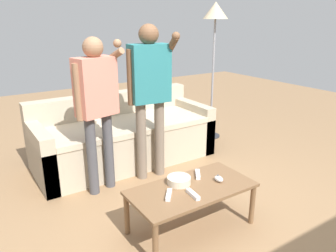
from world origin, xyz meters
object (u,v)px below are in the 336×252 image
game_remote_nunchuk (219,179)px  player_left (97,98)px  floor_lamp (215,21)px  game_remote_wand_near (169,195)px  player_center (150,85)px  snack_bowl (179,180)px  game_remote_wand_spare (193,194)px  game_remote_wand_far (198,174)px  coffee_table (192,192)px  couch (124,137)px

game_remote_nunchuk → player_left: 1.35m
floor_lamp → game_remote_wand_near: bearing=-137.7°
player_left → player_center: bearing=-0.4°
game_remote_wand_near → snack_bowl: bearing=35.0°
floor_lamp → player_center: 1.64m
player_left → game_remote_wand_near: player_left is taller
game_remote_nunchuk → game_remote_wand_spare: size_ratio=0.55×
game_remote_wand_near → game_remote_wand_spare: 0.18m
snack_bowl → game_remote_wand_near: snack_bowl is taller
floor_lamp → game_remote_wand_far: size_ratio=12.89×
coffee_table → game_remote_nunchuk: 0.26m
couch → game_remote_wand_spare: 1.70m
player_center → game_remote_wand_far: (-0.04, -0.88, -0.63)m
coffee_table → player_center: size_ratio=0.63×
player_left → game_remote_wand_far: (0.53, -0.89, -0.56)m
snack_bowl → game_remote_nunchuk: size_ratio=2.22×
couch → floor_lamp: floor_lamp is taller
game_remote_nunchuk → floor_lamp: size_ratio=0.05×
game_remote_nunchuk → game_remote_wand_far: game_remote_nunchuk is taller
couch → game_remote_nunchuk: bearing=-86.3°
floor_lamp → game_remote_wand_near: size_ratio=13.39×
player_left → game_remote_wand_far: size_ratio=10.42×
game_remote_nunchuk → player_left: player_left is taller
game_remote_wand_near → game_remote_nunchuk: bearing=-2.6°
game_remote_nunchuk → player_center: 1.23m
couch → snack_bowl: size_ratio=10.85×
coffee_table → player_left: (-0.37, 1.02, 0.62)m
floor_lamp → player_left: bearing=-162.4°
game_remote_wand_spare → game_remote_wand_far: bearing=45.9°
coffee_table → game_remote_wand_spare: (-0.07, -0.11, 0.06)m
snack_bowl → player_left: (-0.32, 0.91, 0.55)m
player_center → player_left: player_center is taller
game_remote_wand_spare → snack_bowl: bearing=84.0°
game_remote_nunchuk → game_remote_wand_far: (-0.08, 0.18, -0.01)m
coffee_table → player_left: 1.25m
player_center → game_remote_nunchuk: bearing=-87.7°
coffee_table → snack_bowl: bearing=114.9°
couch → player_left: (-0.51, -0.55, 0.66)m
couch → snack_bowl: 1.48m
coffee_table → floor_lamp: floor_lamp is taller
game_remote_wand_far → game_remote_wand_spare: size_ratio=0.91×
game_remote_wand_near → game_remote_wand_spare: bearing=-30.4°
coffee_table → floor_lamp: size_ratio=0.54×
couch → snack_bowl: (-0.20, -1.46, 0.11)m
couch → game_remote_wand_spare: bearing=-97.4°
snack_bowl → floor_lamp: (1.64, 1.53, 1.23)m
game_remote_nunchuk → snack_bowl: bearing=153.4°
game_remote_wand_far → game_remote_nunchuk: bearing=-64.3°
game_remote_nunchuk → floor_lamp: 2.48m
player_left → game_remote_wand_near: size_ratio=10.82×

